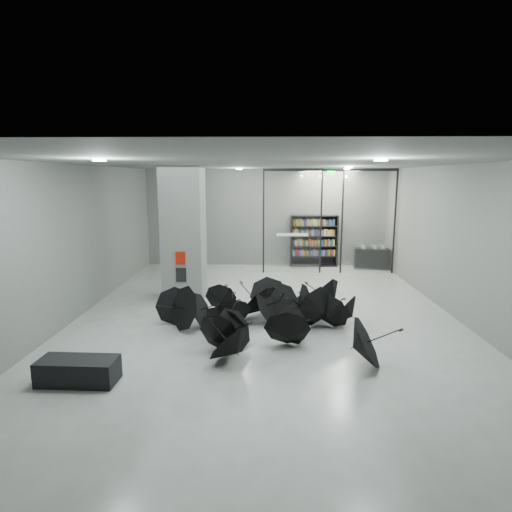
{
  "coord_description": "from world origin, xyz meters",
  "views": [
    {
      "loc": [
        -0.03,
        -10.65,
        3.67
      ],
      "look_at": [
        -0.3,
        1.5,
        1.4
      ],
      "focal_mm": 29.65,
      "sensor_mm": 36.0,
      "label": 1
    }
  ],
  "objects_px": {
    "bench": "(78,371)",
    "umbrella_cluster": "(269,318)",
    "bookshelf": "(314,241)",
    "column": "(184,233)",
    "shop_counter": "(372,259)"
  },
  "relations": [
    {
      "from": "bench",
      "to": "bookshelf",
      "type": "height_order",
      "value": "bookshelf"
    },
    {
      "from": "bench",
      "to": "column",
      "type": "bearing_deg",
      "value": 82.64
    },
    {
      "from": "shop_counter",
      "to": "umbrella_cluster",
      "type": "bearing_deg",
      "value": -109.76
    },
    {
      "from": "column",
      "to": "shop_counter",
      "type": "height_order",
      "value": "column"
    },
    {
      "from": "bench",
      "to": "bookshelf",
      "type": "bearing_deg",
      "value": 64.26
    },
    {
      "from": "column",
      "to": "bench",
      "type": "xyz_separation_m",
      "value": [
        -0.91,
        -5.6,
        -1.78
      ]
    },
    {
      "from": "bookshelf",
      "to": "column",
      "type": "bearing_deg",
      "value": -135.2
    },
    {
      "from": "shop_counter",
      "to": "column",
      "type": "bearing_deg",
      "value": -136.99
    },
    {
      "from": "column",
      "to": "shop_counter",
      "type": "xyz_separation_m",
      "value": [
        6.8,
        4.3,
        -1.58
      ]
    },
    {
      "from": "bench",
      "to": "shop_counter",
      "type": "relative_size",
      "value": 1.01
    },
    {
      "from": "shop_counter",
      "to": "bench",
      "type": "bearing_deg",
      "value": -117.19
    },
    {
      "from": "bench",
      "to": "umbrella_cluster",
      "type": "xyz_separation_m",
      "value": [
        3.48,
        2.72,
        0.09
      ]
    },
    {
      "from": "umbrella_cluster",
      "to": "shop_counter",
      "type": "bearing_deg",
      "value": 59.55
    },
    {
      "from": "umbrella_cluster",
      "to": "bench",
      "type": "bearing_deg",
      "value": -142.04
    },
    {
      "from": "column",
      "to": "bookshelf",
      "type": "xyz_separation_m",
      "value": [
        4.5,
        4.75,
        -0.93
      ]
    }
  ]
}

